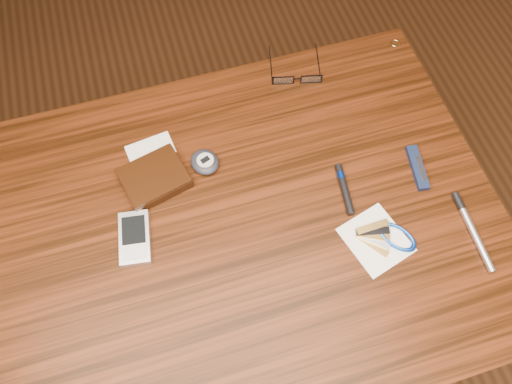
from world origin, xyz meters
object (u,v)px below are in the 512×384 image
(desk, at_px, (226,249))
(notepad_keys, at_px, (386,238))
(silver_pen, at_px, (470,225))
(pda_phone, at_px, (135,238))
(wallet_and_card, at_px, (154,177))
(pedometer, at_px, (205,162))
(pocket_knife, at_px, (417,168))
(eyeglasses, at_px, (297,78))

(desk, relative_size, notepad_keys, 7.23)
(desk, bearing_deg, notepad_keys, -20.28)
(notepad_keys, relative_size, silver_pen, 0.90)
(desk, bearing_deg, pda_phone, 170.16)
(wallet_and_card, relative_size, silver_pen, 1.05)
(pedometer, height_order, pocket_knife, pedometer)
(desk, xyz_separation_m, pocket_knife, (0.38, 0.01, 0.11))
(notepad_keys, height_order, silver_pen, same)
(pedometer, bearing_deg, eyeglasses, 31.15)
(wallet_and_card, distance_m, pocket_knife, 0.49)
(eyeglasses, height_order, pedometer, pedometer)
(pedometer, relative_size, pocket_knife, 0.75)
(silver_pen, bearing_deg, pocket_knife, 106.29)
(wallet_and_card, distance_m, pedometer, 0.10)
(eyeglasses, bearing_deg, desk, -130.08)
(desk, xyz_separation_m, pedometer, (0.00, 0.14, 0.11))
(desk, height_order, silver_pen, silver_pen)
(pda_phone, xyz_separation_m, pedometer, (0.15, 0.11, 0.00))
(eyeglasses, xyz_separation_m, silver_pen, (0.19, -0.40, -0.00))
(eyeglasses, xyz_separation_m, notepad_keys, (0.04, -0.38, -0.01))
(silver_pen, bearing_deg, pedometer, 148.25)
(desk, distance_m, pedometer, 0.18)
(silver_pen, bearing_deg, notepad_keys, 171.89)
(eyeglasses, relative_size, notepad_keys, 0.91)
(pocket_knife, relative_size, silver_pen, 0.62)
(notepad_keys, height_order, pocket_knife, pocket_knife)
(notepad_keys, bearing_deg, pocket_knife, 44.89)
(desk, relative_size, eyeglasses, 7.90)
(pocket_knife, xyz_separation_m, silver_pen, (0.04, -0.13, 0.00))
(wallet_and_card, height_order, eyeglasses, wallet_and_card)
(notepad_keys, bearing_deg, eyeglasses, 95.46)
(pda_phone, distance_m, silver_pen, 0.59)
(wallet_and_card, xyz_separation_m, pocket_knife, (0.48, -0.12, -0.01))
(pda_phone, distance_m, notepad_keys, 0.44)
(pocket_knife, bearing_deg, pda_phone, 178.50)
(pda_phone, xyz_separation_m, notepad_keys, (0.42, -0.13, -0.00))
(notepad_keys, bearing_deg, pedometer, 138.36)
(wallet_and_card, distance_m, notepad_keys, 0.43)
(pocket_knife, bearing_deg, pedometer, 161.73)
(wallet_and_card, bearing_deg, notepad_keys, -32.43)
(wallet_and_card, relative_size, notepad_keys, 1.17)
(pedometer, xyz_separation_m, silver_pen, (0.42, -0.26, -0.00))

